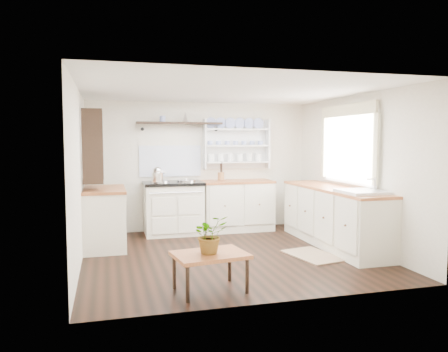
{
  "coord_description": "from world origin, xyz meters",
  "views": [
    {
      "loc": [
        -1.65,
        -5.86,
        1.62
      ],
      "look_at": [
        -0.0,
        0.25,
        1.1
      ],
      "focal_mm": 35.0,
      "sensor_mm": 36.0,
      "label": 1
    }
  ],
  "objects": [
    {
      "name": "floor",
      "position": [
        0.0,
        0.0,
        0.0
      ],
      "size": [
        4.0,
        3.8,
        0.01
      ],
      "primitive_type": "cube",
      "color": "black",
      "rests_on": "ground"
    },
    {
      "name": "wall_back",
      "position": [
        0.0,
        1.9,
        1.15
      ],
      "size": [
        4.0,
        0.02,
        2.3
      ],
      "primitive_type": "cube",
      "color": "beige",
      "rests_on": "ground"
    },
    {
      "name": "wall_right",
      "position": [
        2.0,
        0.0,
        1.15
      ],
      "size": [
        0.02,
        3.8,
        2.3
      ],
      "primitive_type": "cube",
      "color": "beige",
      "rests_on": "ground"
    },
    {
      "name": "wall_left",
      "position": [
        -2.0,
        0.0,
        1.15
      ],
      "size": [
        0.02,
        3.8,
        2.3
      ],
      "primitive_type": "cube",
      "color": "beige",
      "rests_on": "ground"
    },
    {
      "name": "ceiling",
      "position": [
        0.0,
        0.0,
        2.3
      ],
      "size": [
        4.0,
        3.8,
        0.01
      ],
      "primitive_type": "cube",
      "color": "white",
      "rests_on": "wall_back"
    },
    {
      "name": "window",
      "position": [
        1.95,
        0.15,
        1.56
      ],
      "size": [
        0.08,
        1.55,
        1.22
      ],
      "color": "white",
      "rests_on": "wall_right"
    },
    {
      "name": "aga_cooker",
      "position": [
        -0.55,
        1.57,
        0.46
      ],
      "size": [
        1.01,
        0.71,
        0.94
      ],
      "color": "white",
      "rests_on": "floor"
    },
    {
      "name": "back_cabinets",
      "position": [
        0.6,
        1.6,
        0.46
      ],
      "size": [
        1.27,
        0.63,
        0.9
      ],
      "color": "silver",
      "rests_on": "floor"
    },
    {
      "name": "right_cabinets",
      "position": [
        1.7,
        0.1,
        0.46
      ],
      "size": [
        0.62,
        2.43,
        0.9
      ],
      "color": "silver",
      "rests_on": "floor"
    },
    {
      "name": "belfast_sink",
      "position": [
        1.7,
        -0.65,
        0.8
      ],
      "size": [
        0.55,
        0.6,
        0.45
      ],
      "color": "white",
      "rests_on": "right_cabinets"
    },
    {
      "name": "left_cabinets",
      "position": [
        -1.7,
        0.9,
        0.46
      ],
      "size": [
        0.62,
        1.13,
        0.9
      ],
      "color": "silver",
      "rests_on": "floor"
    },
    {
      "name": "plate_rack",
      "position": [
        0.65,
        1.86,
        1.56
      ],
      "size": [
        1.2,
        0.22,
        0.9
      ],
      "color": "white",
      "rests_on": "wall_back"
    },
    {
      "name": "high_shelf",
      "position": [
        -0.4,
        1.78,
        1.91
      ],
      "size": [
        1.5,
        0.29,
        0.16
      ],
      "color": "black",
      "rests_on": "wall_back"
    },
    {
      "name": "left_shelving",
      "position": [
        -1.84,
        0.9,
        1.55
      ],
      "size": [
        0.28,
        0.8,
        1.05
      ],
      "primitive_type": "cube",
      "color": "black",
      "rests_on": "wall_left"
    },
    {
      "name": "kettle",
      "position": [
        -0.83,
        1.45,
        1.05
      ],
      "size": [
        0.2,
        0.2,
        0.24
      ],
      "primitive_type": null,
      "color": "silver",
      "rests_on": "aga_cooker"
    },
    {
      "name": "utensil_crock",
      "position": [
        0.32,
        1.68,
        0.98
      ],
      "size": [
        0.12,
        0.12,
        0.14
      ],
      "primitive_type": "cylinder",
      "color": "#9D6739",
      "rests_on": "back_cabinets"
    },
    {
      "name": "center_table",
      "position": [
        -0.6,
        -1.4,
        0.37
      ],
      "size": [
        0.84,
        0.65,
        0.41
      ],
      "rotation": [
        0.0,
        0.0,
        0.15
      ],
      "color": "brown",
      "rests_on": "floor"
    },
    {
      "name": "potted_plant",
      "position": [
        -0.6,
        -1.4,
        0.62
      ],
      "size": [
        0.44,
        0.4,
        0.41
      ],
      "primitive_type": "imported",
      "rotation": [
        0.0,
        0.0,
        0.25
      ],
      "color": "#3F7233",
      "rests_on": "center_table"
    },
    {
      "name": "floor_rug",
      "position": [
        1.12,
        -0.39,
        0.01
      ],
      "size": [
        0.71,
        0.94,
        0.02
      ],
      "primitive_type": "cube",
      "rotation": [
        0.0,
        0.0,
        0.2
      ],
      "color": "#7D6249",
      "rests_on": "floor"
    }
  ]
}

